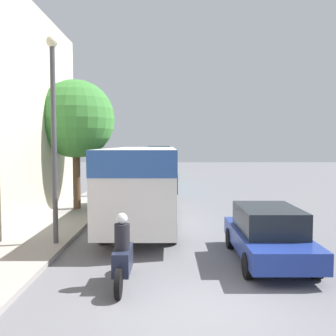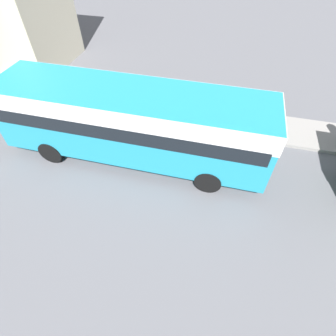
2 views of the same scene
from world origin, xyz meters
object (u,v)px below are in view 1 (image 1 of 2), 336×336
(pedestrian_near_curb, at_px, (99,180))
(pedestrian_walking_away, at_px, (130,167))
(bus_lead, at_px, (144,175))
(bus_following, at_px, (154,161))
(bus_third_in_line, at_px, (159,156))
(motorcycle_behind_lead, at_px, (123,256))
(car_crossing, at_px, (269,234))

(pedestrian_near_curb, height_order, pedestrian_walking_away, pedestrian_near_curb)
(bus_lead, xyz_separation_m, pedestrian_walking_away, (-2.89, 22.10, -1.01))
(pedestrian_near_curb, bearing_deg, bus_following, 62.79)
(pedestrian_near_curb, bearing_deg, bus_lead, -66.01)
(bus_lead, relative_size, bus_third_in_line, 1.00)
(bus_third_in_line, bearing_deg, pedestrian_walking_away, -122.71)
(motorcycle_behind_lead, height_order, pedestrian_walking_away, pedestrian_walking_away)
(bus_following, distance_m, bus_third_in_line, 13.13)
(bus_third_in_line, xyz_separation_m, pedestrian_near_curb, (-3.20, -19.22, -0.88))
(bus_following, distance_m, motorcycle_behind_lead, 20.22)
(bus_lead, xyz_separation_m, bus_third_in_line, (-0.05, 26.52, -0.07))
(bus_following, distance_m, pedestrian_walking_away, 9.19)
(pedestrian_near_curb, xyz_separation_m, pedestrian_walking_away, (0.36, 14.80, -0.07))
(motorcycle_behind_lead, relative_size, pedestrian_near_curb, 1.23)
(motorcycle_behind_lead, distance_m, pedestrian_near_curb, 14.45)
(bus_lead, bearing_deg, pedestrian_walking_away, 97.45)
(bus_following, relative_size, car_crossing, 2.44)
(car_crossing, bearing_deg, pedestrian_walking_away, 103.92)
(pedestrian_near_curb, bearing_deg, pedestrian_walking_away, 88.61)
(bus_lead, height_order, bus_third_in_line, bus_lead)
(bus_lead, bearing_deg, motorcycle_behind_lead, -90.44)
(pedestrian_walking_away, bearing_deg, pedestrian_near_curb, -91.39)
(bus_following, distance_m, pedestrian_near_curb, 6.91)
(motorcycle_behind_lead, height_order, pedestrian_near_curb, pedestrian_near_curb)
(car_crossing, relative_size, pedestrian_near_curb, 2.35)
(bus_following, xyz_separation_m, pedestrian_near_curb, (-3.13, -6.09, -0.89))
(bus_lead, relative_size, motorcycle_behind_lead, 4.41)
(bus_lead, distance_m, pedestrian_near_curb, 8.05)
(bus_third_in_line, bearing_deg, bus_following, -90.29)
(motorcycle_behind_lead, height_order, car_crossing, motorcycle_behind_lead)
(bus_following, height_order, pedestrian_near_curb, bus_following)
(car_crossing, xyz_separation_m, pedestrian_walking_away, (-6.72, 27.11, 0.23))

